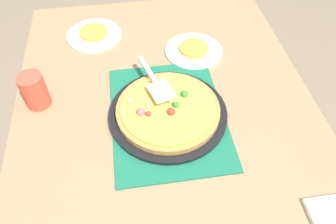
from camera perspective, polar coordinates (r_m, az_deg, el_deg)
ground_plane at (r=1.71m, az=0.00°, el=-17.01°), size 8.00×8.00×0.00m
dining_table at (r=1.15m, az=0.00°, el=-4.19°), size 1.40×1.00×0.75m
placemat at (r=1.06m, az=0.00°, el=-0.60°), size 0.48×0.36×0.01m
pizza_pan at (r=1.05m, az=0.00°, el=-0.25°), size 0.38×0.38×0.01m
pizza at (r=1.04m, az=-0.05°, el=0.50°), size 0.33×0.33×0.05m
plate_near_left at (r=1.40m, az=-12.74°, el=12.94°), size 0.22×0.22×0.01m
plate_far_right at (r=1.29m, az=4.47°, el=10.54°), size 0.22×0.22×0.01m
served_slice_left at (r=1.40m, az=-12.83°, el=13.36°), size 0.11×0.11×0.02m
served_slice_right at (r=1.29m, az=4.50°, el=10.99°), size 0.11×0.11×0.02m
cup_far at (r=1.14m, az=-22.24°, el=3.46°), size 0.08×0.08×0.12m
pizza_server at (r=1.07m, az=-2.23°, el=5.30°), size 0.23×0.11×0.01m
napkin_stack at (r=0.97m, az=26.98°, el=-16.20°), size 0.12×0.12×0.02m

